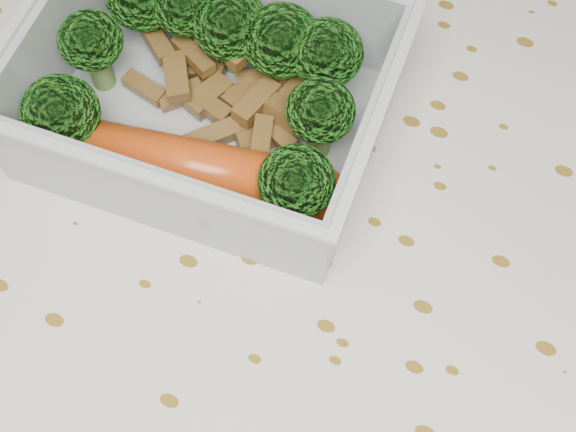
% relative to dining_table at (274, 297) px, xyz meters
% --- Properties ---
extents(dining_table, '(1.40, 0.90, 0.75)m').
position_rel_dining_table_xyz_m(dining_table, '(0.00, 0.00, 0.00)').
color(dining_table, brown).
rests_on(dining_table, ground).
extents(tablecloth, '(1.46, 0.96, 0.19)m').
position_rel_dining_table_xyz_m(tablecloth, '(0.00, 0.00, 0.05)').
color(tablecloth, silver).
rests_on(tablecloth, dining_table).
extents(lunch_container, '(0.19, 0.15, 0.06)m').
position_rel_dining_table_xyz_m(lunch_container, '(-0.05, 0.04, 0.11)').
color(lunch_container, silver).
rests_on(lunch_container, tablecloth).
extents(broccoli_florets, '(0.16, 0.12, 0.05)m').
position_rel_dining_table_xyz_m(broccoli_florets, '(-0.06, 0.06, 0.13)').
color(broccoli_florets, '#608C3F').
rests_on(broccoli_florets, lunch_container).
extents(meat_pile, '(0.11, 0.07, 0.03)m').
position_rel_dining_table_xyz_m(meat_pile, '(-0.05, 0.06, 0.10)').
color(meat_pile, brown).
rests_on(meat_pile, lunch_container).
extents(sausage, '(0.15, 0.05, 0.03)m').
position_rel_dining_table_xyz_m(sausage, '(-0.05, 0.01, 0.11)').
color(sausage, '#CC4511').
rests_on(sausage, lunch_container).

